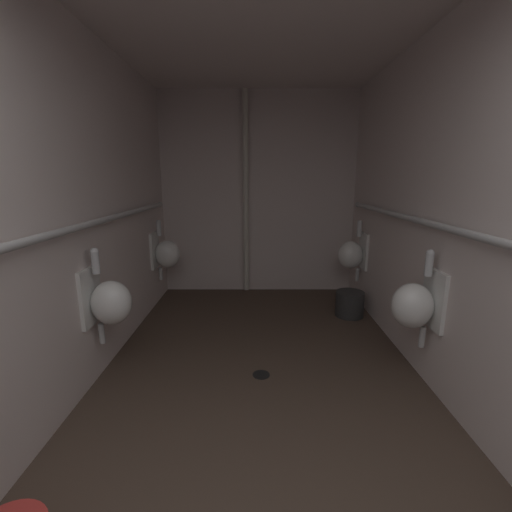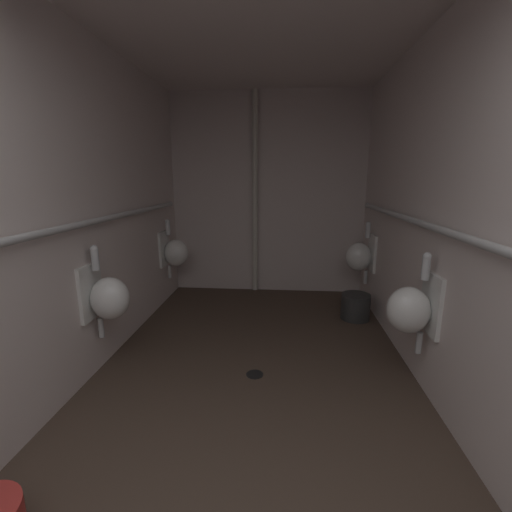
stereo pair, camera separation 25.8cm
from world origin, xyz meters
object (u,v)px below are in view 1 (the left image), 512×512
Objects in this scene: urinal_left_far at (165,253)px; standpipe_back_wall at (245,195)px; urinal_right_mid at (415,304)px; floor_drain at (261,374)px; urinal_left_mid at (108,301)px; waste_bin at (349,304)px; urinal_right_far at (352,254)px.

urinal_left_far is 1.28m from standpipe_back_wall.
urinal_right_mid is 2.67m from standpipe_back_wall.
urinal_right_mid is (2.29, -1.76, 0.00)m from urinal_left_far.
standpipe_back_wall reaches higher than urinal_right_mid.
standpipe_back_wall is 18.66× the size of floor_drain.
standpipe_back_wall reaches higher than urinal_left_mid.
urinal_right_mid reaches higher than waste_bin.
urinal_right_mid is at bearing -1.54° from urinal_left_mid.
urinal_right_far is at bearing 35.86° from urinal_left_mid.
waste_bin is (2.19, -0.42, -0.50)m from urinal_left_far.
floor_drain is (-1.14, -1.61, -0.64)m from urinal_right_far.
standpipe_back_wall reaches higher than waste_bin.
standpipe_back_wall is 2.50m from floor_drain.
urinal_right_far is 1.56m from standpipe_back_wall.
urinal_right_mid is at bearing -37.54° from urinal_left_far.
standpipe_back_wall is (-1.31, 2.23, 0.68)m from urinal_right_mid.
urinal_left_mid is at bearing -144.14° from urinal_right_far.
urinal_left_far is at bearing 90.00° from urinal_left_mid.
urinal_left_far is at bearing -154.74° from standpipe_back_wall.
urinal_left_far is at bearing 124.99° from floor_drain.
urinal_right_far is 5.39× the size of floor_drain.
urinal_left_mid is 1.33m from floor_drain.
urinal_left_far reaches higher than waste_bin.
urinal_left_mid is 1.00× the size of urinal_left_far.
waste_bin is (-0.10, -0.37, -0.50)m from urinal_right_far.
standpipe_back_wall is at bearing 158.96° from urinal_right_far.
urinal_left_mid is 5.39× the size of floor_drain.
standpipe_back_wall is at bearing 25.26° from urinal_left_far.
urinal_left_mid is at bearing 178.46° from urinal_right_mid.
urinal_left_mid reaches higher than waste_bin.
urinal_left_mid reaches higher than floor_drain.
floor_drain is (1.16, -1.65, -0.64)m from urinal_left_far.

